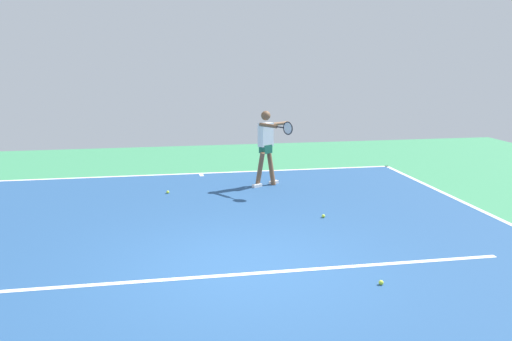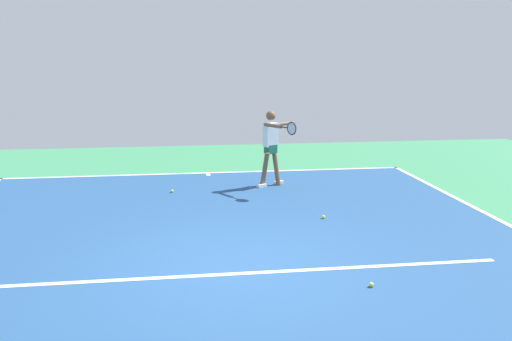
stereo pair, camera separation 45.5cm
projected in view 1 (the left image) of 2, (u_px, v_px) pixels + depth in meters
The scene contains 9 objects.
ground_plane at pixel (240, 268), 7.98m from camera, with size 22.49×22.49×0.00m, color #388456.
court_surface at pixel (240, 268), 7.98m from camera, with size 10.43×13.43×0.00m, color navy.
court_line_baseline_near at pixel (201, 173), 14.39m from camera, with size 10.43×0.10×0.01m, color white.
court_line_service at pixel (243, 274), 7.74m from camera, with size 7.82×0.10×0.01m, color white.
court_line_centre_mark at pixel (201, 175), 14.20m from camera, with size 0.10×0.30×0.01m, color white.
tennis_player at pixel (267, 143), 12.83m from camera, with size 0.99×1.39×1.78m.
tennis_ball_centre_court at pixel (168, 192), 12.28m from camera, with size 0.07×0.07×0.07m, color #C6E53D.
tennis_ball_near_service_line at pixel (323, 216), 10.44m from camera, with size 0.07×0.07×0.07m, color #C6E53D.
tennis_ball_near_player at pixel (381, 283), 7.38m from camera, with size 0.07×0.07×0.07m, color #C6E53D.
Camera 1 is at (1.15, 7.44, 3.01)m, focal length 38.73 mm.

